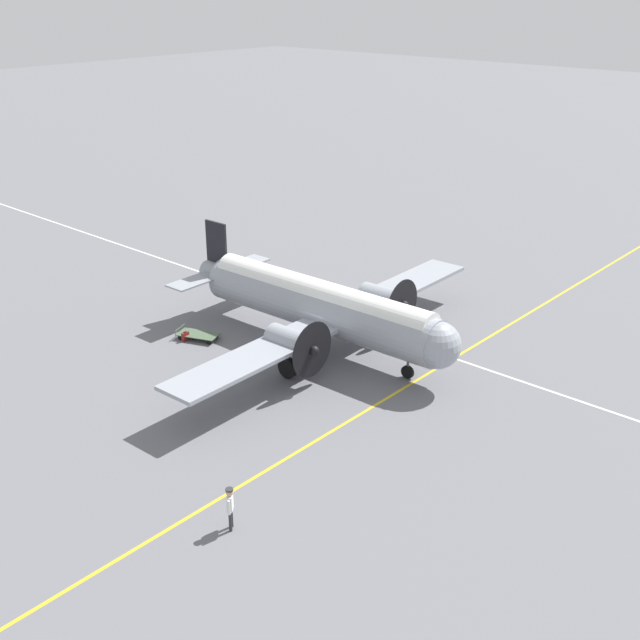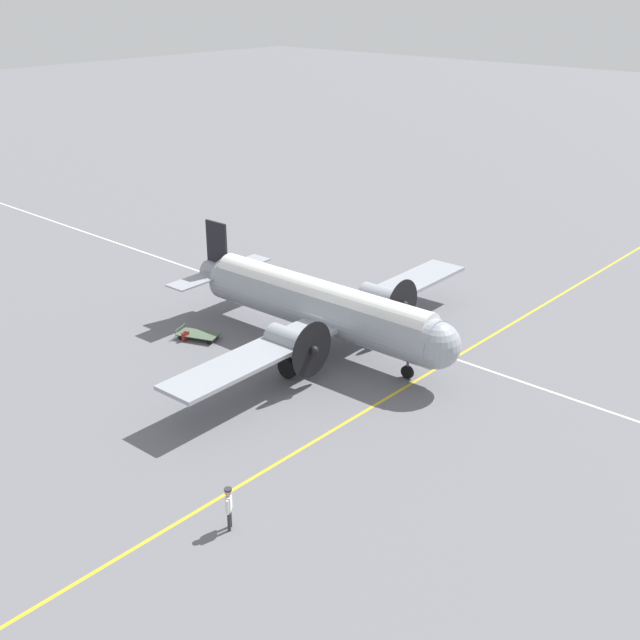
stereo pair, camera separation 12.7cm
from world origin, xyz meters
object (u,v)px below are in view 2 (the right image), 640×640
at_px(crew_foreground, 229,504).
at_px(baggage_cart, 198,334).
at_px(suitcase_near_door, 185,336).
at_px(airliner_main, 326,307).

height_order(crew_foreground, baggage_cart, crew_foreground).
xyz_separation_m(crew_foreground, suitcase_near_door, (9.72, 14.30, -0.86)).
bearing_deg(baggage_cart, suitcase_near_door, -142.04).
height_order(airliner_main, baggage_cart, airliner_main).
height_order(suitcase_near_door, baggage_cart, baggage_cart).
bearing_deg(airliner_main, suitcase_near_door, -148.06).
bearing_deg(baggage_cart, airliner_main, 9.34).
distance_m(airliner_main, suitcase_near_door, 8.28).
height_order(airliner_main, suitcase_near_door, airliner_main).
bearing_deg(suitcase_near_door, baggage_cart, -30.38).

